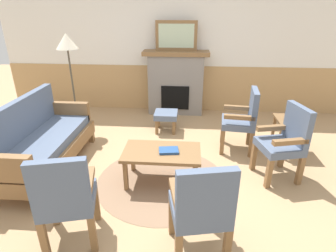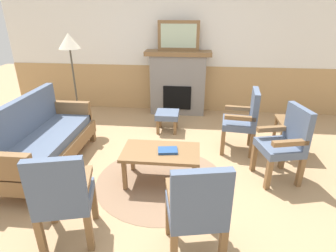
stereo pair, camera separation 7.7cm
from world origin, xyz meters
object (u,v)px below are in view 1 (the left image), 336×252
(fireplace, at_px, (176,82))
(armchair_near_fireplace, at_px, (285,140))
(couch, at_px, (43,142))
(coffee_table, at_px, (162,155))
(book_on_table, at_px, (169,150))
(armchair_by_window_left, at_px, (243,118))
(footstool, at_px, (166,116))
(armchair_front_center, at_px, (66,196))
(armchair_front_left, at_px, (201,207))
(floor_lamp_by_couch, at_px, (67,48))
(framed_picture, at_px, (176,36))
(side_table, at_px, (290,126))

(fireplace, distance_m, armchair_near_fireplace, 2.74)
(couch, bearing_deg, fireplace, 54.39)
(coffee_table, bearing_deg, book_on_table, -7.28)
(couch, distance_m, armchair_by_window_left, 2.88)
(footstool, xyz_separation_m, armchair_by_window_left, (1.23, -0.61, 0.25))
(fireplace, relative_size, armchair_by_window_left, 1.33)
(armchair_front_center, bearing_deg, footstool, 75.77)
(book_on_table, distance_m, armchair_front_left, 1.17)
(coffee_table, height_order, armchair_by_window_left, armchair_by_window_left)
(armchair_by_window_left, relative_size, armchair_front_left, 1.00)
(couch, xyz_separation_m, floor_lamp_by_couch, (-0.08, 1.37, 1.05))
(coffee_table, distance_m, armchair_near_fireplace, 1.57)
(fireplace, distance_m, footstool, 1.03)
(book_on_table, relative_size, armchair_front_left, 0.24)
(framed_picture, xyz_separation_m, side_table, (1.81, -1.58, -1.13))
(couch, bearing_deg, footstool, 41.49)
(fireplace, distance_m, side_table, 2.42)
(framed_picture, distance_m, book_on_table, 2.76)
(armchair_front_center, height_order, side_table, armchair_front_center)
(book_on_table, xyz_separation_m, armchair_near_fireplace, (1.46, 0.24, 0.08))
(side_table, bearing_deg, book_on_table, -151.77)
(floor_lamp_by_couch, bearing_deg, armchair_near_fireplace, -22.12)
(framed_picture, distance_m, side_table, 2.66)
(book_on_table, relative_size, armchair_near_fireplace, 0.24)
(coffee_table, xyz_separation_m, armchair_near_fireplace, (1.55, 0.23, 0.15))
(armchair_front_left, xyz_separation_m, side_table, (1.40, 2.05, -0.10))
(framed_picture, bearing_deg, fireplace, -90.00)
(couch, xyz_separation_m, armchair_by_window_left, (2.78, 0.76, 0.14))
(framed_picture, relative_size, armchair_front_center, 0.82)
(framed_picture, height_order, armchair_front_center, framed_picture)
(book_on_table, height_order, footstool, book_on_table)
(couch, height_order, armchair_by_window_left, same)
(floor_lamp_by_couch, bearing_deg, couch, -86.52)
(book_on_table, xyz_separation_m, footstool, (-0.17, 1.57, -0.17))
(framed_picture, distance_m, coffee_table, 2.78)
(floor_lamp_by_couch, bearing_deg, coffee_table, -42.23)
(fireplace, bearing_deg, armchair_front_left, -83.54)
(footstool, bearing_deg, side_table, -17.94)
(framed_picture, bearing_deg, side_table, -41.18)
(framed_picture, bearing_deg, armchair_by_window_left, -54.84)
(coffee_table, xyz_separation_m, armchair_by_window_left, (1.14, 0.95, 0.15))
(footstool, bearing_deg, armchair_near_fireplace, -39.15)
(framed_picture, bearing_deg, floor_lamp_by_couch, -151.35)
(armchair_front_left, relative_size, side_table, 1.78)
(fireplace, height_order, floor_lamp_by_couch, floor_lamp_by_couch)
(footstool, bearing_deg, armchair_front_left, -78.80)
(framed_picture, height_order, footstool, framed_picture)
(armchair_near_fireplace, distance_m, armchair_front_left, 1.74)
(framed_picture, relative_size, book_on_table, 3.36)
(armchair_near_fireplace, bearing_deg, armchair_by_window_left, 119.44)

